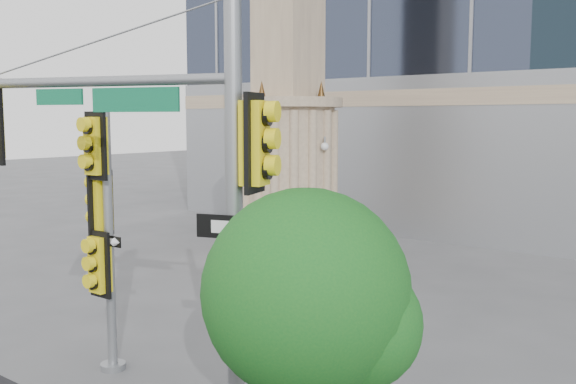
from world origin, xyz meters
The scene contains 4 objects.
monument centered at (-6.00, 9.00, 5.52)m, with size 4.40×4.40×16.60m.
main_signal_pole centered at (0.35, -1.85, 3.67)m, with size 4.42×1.86×5.92m.
secondary_signal_pole centered at (-2.49, -0.72, 2.72)m, with size 0.79×0.59×4.63m.
street_tree centered at (2.74, -1.78, 2.43)m, with size 2.37×2.32×3.70m.
Camera 1 is at (6.79, -7.35, 4.44)m, focal length 40.00 mm.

